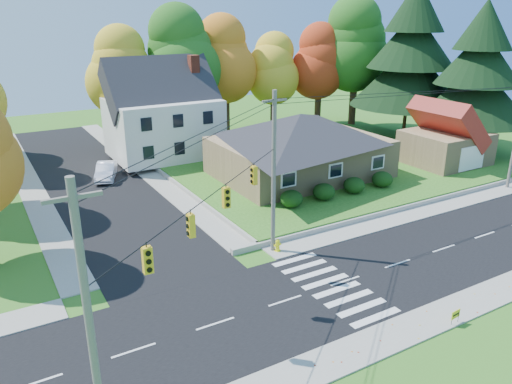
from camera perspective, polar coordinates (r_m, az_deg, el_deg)
ground at (r=28.57m, az=10.16°, el=-10.00°), size 120.00×120.00×0.00m
road_main at (r=28.57m, az=10.16°, el=-9.99°), size 90.00×8.00×0.02m
road_cross at (r=47.48m, az=-18.49°, el=1.61°), size 8.00×44.00×0.02m
sidewalk_north at (r=32.02m, az=4.40°, el=-6.19°), size 90.00×2.00×0.08m
sidewalk_south at (r=25.59m, az=17.57°, el=-14.48°), size 90.00×2.00×0.08m
lawn at (r=51.26m, az=6.29°, el=4.13°), size 30.00×30.00×0.50m
ranch_house at (r=43.73m, az=5.02°, el=5.50°), size 14.60×10.60×5.40m
colonial_house at (r=50.31m, az=-10.56°, el=8.69°), size 10.40×8.40×9.60m
garage at (r=50.44m, az=20.92°, el=5.71°), size 7.30×6.30×4.60m
hedge_row at (r=39.36m, az=9.50°, el=0.41°), size 10.70×1.70×1.27m
traffic_infrastructure at (r=27.29m, az=8.75°, el=0.52°), size 38.10×10.66×10.00m
tree_lot_0 at (r=54.81m, az=-15.10°, el=13.20°), size 6.72×6.72×12.51m
tree_lot_1 at (r=55.65m, az=-8.80°, el=15.08°), size 7.84×7.84×14.60m
tree_lot_2 at (r=59.08m, az=-3.56°, el=14.90°), size 7.28×7.28×13.56m
tree_lot_3 at (r=61.29m, az=2.07°, el=13.88°), size 6.16×6.16×11.47m
tree_lot_4 at (r=63.82m, az=7.28°, el=14.57°), size 6.72×6.72×12.51m
tree_lot_5 at (r=64.66m, az=11.42°, el=16.16°), size 8.40×8.40×15.64m
conifer_east_a at (r=59.68m, az=17.31°, el=14.54°), size 12.80×12.80×16.96m
conifer_east_b at (r=55.47m, az=24.04°, el=12.24°), size 11.20×11.20×14.84m
white_car at (r=46.34m, az=-16.76°, el=2.31°), size 3.01×4.67×1.45m
fire_hydrant at (r=31.16m, az=2.48°, el=-6.17°), size 0.48×0.38×0.86m
yard_sign at (r=26.16m, az=21.86°, el=-12.88°), size 0.63×0.09×0.78m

